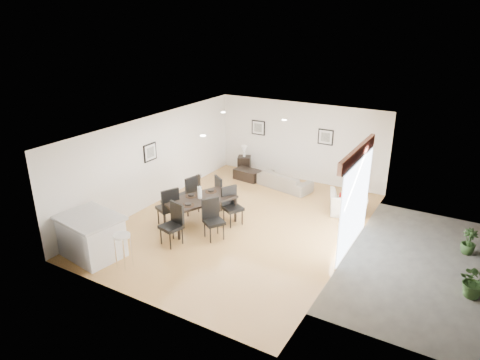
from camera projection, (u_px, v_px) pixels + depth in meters
The scene contains 28 objects.
ground at pixel (241, 223), 11.83m from camera, with size 8.00×8.00×0.00m, color tan.
wall_back at pixel (300, 142), 14.57m from camera, with size 6.00×0.04×2.70m, color white.
wall_front at pixel (137, 243), 8.12m from camera, with size 6.00×0.04×2.70m, color white.
wall_left at pixel (155, 160), 12.75m from camera, with size 0.04×8.00×2.70m, color white.
wall_right at pixel (353, 201), 9.94m from camera, with size 0.04×8.00×2.70m, color white.
ceiling at pixel (242, 128), 10.86m from camera, with size 6.00×8.00×0.02m, color white.
sofa at pixel (285, 180), 14.17m from camera, with size 1.85×0.72×0.54m, color gray.
armchair at pixel (348, 204), 12.27m from camera, with size 1.02×0.89×0.66m, color beige.
courtyard_plant_a at pixel (476, 281), 8.64m from camera, with size 0.64×0.56×0.71m, color #395A26.
courtyard_plant_b at pixel (469, 242), 10.24m from camera, with size 0.35×0.35×0.63m, color #395A26.
dining_table at pixel (200, 201), 11.53m from camera, with size 1.64×2.10×0.78m.
dining_chair_wnear at pixel (169, 205), 11.46m from camera, with size 0.67×0.67×1.12m.
dining_chair_wfar at pixel (190, 192), 12.22m from camera, with size 0.63×0.63×1.16m.
dining_chair_enear at pixel (212, 216), 10.92m from camera, with size 0.65×0.65×1.04m.
dining_chair_efar at pixel (231, 203), 11.67m from camera, with size 0.64×0.64×1.05m.
dining_chair_head at pixel (174, 221), 10.62m from camera, with size 0.58×0.58×1.07m.
dining_chair_foot at pixel (222, 191), 12.55m from camera, with size 0.63×0.63×1.02m.
vase at pixel (200, 188), 11.40m from camera, with size 0.91×1.39×0.71m.
coffee_table at pixel (248, 175), 14.93m from camera, with size 0.91×0.54×0.36m, color black.
side_table at pixel (244, 164), 15.61m from camera, with size 0.45×0.45×0.60m, color black.
table_lamp at pixel (244, 150), 15.41m from camera, with size 0.21×0.21×0.40m.
cushion at pixel (344, 198), 12.17m from camera, with size 0.28×0.09×0.28m, color maroon.
kitchen_island at pixel (92, 236), 10.09m from camera, with size 1.61×1.32×1.02m.
bar_stool at pixel (122, 239), 9.54m from camera, with size 0.38×0.38×0.83m.
framed_print_back_left at pixel (258, 128), 15.19m from camera, with size 0.52×0.04×0.52m.
framed_print_back_right at pixel (326, 137), 14.02m from camera, with size 0.52×0.04×0.52m.
framed_print_left_wall at pixel (150, 152), 12.47m from camera, with size 0.04×0.52×0.52m.
sliding_door at pixel (356, 184), 10.09m from camera, with size 0.12×2.70×2.57m.
Camera 1 is at (5.29, -9.19, 5.39)m, focal length 32.00 mm.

